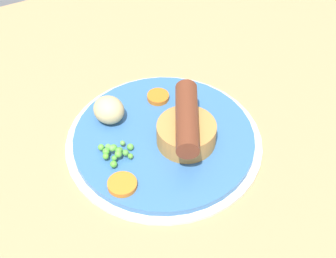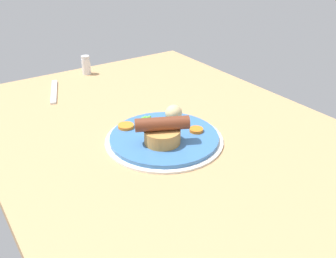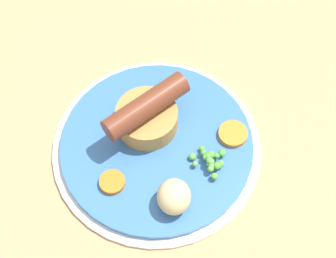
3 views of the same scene
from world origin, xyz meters
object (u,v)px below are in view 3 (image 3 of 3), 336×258
at_px(dinner_plate, 157,147).
at_px(sausage_pudding, 146,114).
at_px(carrot_slice_1, 112,182).
at_px(pea_pile, 210,160).
at_px(potato_chunk_0, 174,197).
at_px(carrot_slice_5, 233,134).

height_order(dinner_plate, sausage_pudding, sausage_pudding).
bearing_deg(carrot_slice_1, pea_pile, -141.87).
height_order(potato_chunk_0, carrot_slice_1, potato_chunk_0).
relative_size(pea_pile, carrot_slice_1, 1.43).
bearing_deg(carrot_slice_5, carrot_slice_1, 49.48).
bearing_deg(carrot_slice_1, potato_chunk_0, -173.18).
bearing_deg(potato_chunk_0, sausage_pudding, -47.09).
bearing_deg(sausage_pudding, potato_chunk_0, -111.24).
height_order(carrot_slice_1, carrot_slice_5, same).
xyz_separation_m(carrot_slice_1, carrot_slice_5, (-0.11, -0.13, -0.00)).
bearing_deg(sausage_pudding, carrot_slice_1, -154.96).
bearing_deg(potato_chunk_0, dinner_plate, -49.49).
distance_m(potato_chunk_0, carrot_slice_1, 0.08).
bearing_deg(sausage_pudding, dinner_plate, -104.82).
bearing_deg(dinner_plate, pea_pile, -177.37).
distance_m(dinner_plate, carrot_slice_5, 0.10).
height_order(potato_chunk_0, carrot_slice_5, potato_chunk_0).
distance_m(sausage_pudding, carrot_slice_1, 0.10).
distance_m(carrot_slice_1, carrot_slice_5, 0.17).
height_order(sausage_pudding, pea_pile, sausage_pudding).
bearing_deg(pea_pile, dinner_plate, 2.63).
relative_size(potato_chunk_0, carrot_slice_1, 1.42).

